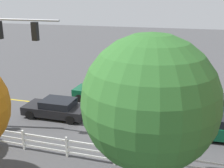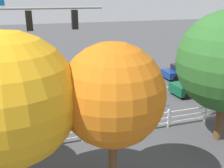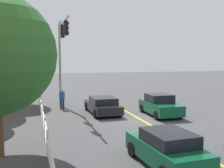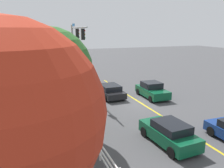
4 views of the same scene
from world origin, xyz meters
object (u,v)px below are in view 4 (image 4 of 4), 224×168
object	(u,v)px
tree_2	(17,55)
tree_0	(49,71)
car_1	(110,91)
tree_1	(14,62)
car_2	(169,133)
tree_3	(9,116)
tree_5	(35,53)
car_0	(152,90)
pedestrian	(77,84)

from	to	relation	value
tree_2	tree_0	bearing A→B (deg)	-169.38
car_1	tree_1	size ratio (longest dim) A/B	0.74
car_2	tree_2	size ratio (longest dim) A/B	0.63
car_1	tree_2	size ratio (longest dim) A/B	0.68
tree_0	tree_3	bearing A→B (deg)	166.73
car_2	tree_5	xyz separation A→B (m)	(16.76, 6.50, 3.38)
car_2	tree_5	distance (m)	18.30
car_1	car_2	size ratio (longest dim) A/B	1.09
car_1	car_0	bearing A→B (deg)	-115.14
car_0	tree_2	bearing A→B (deg)	-108.11
tree_2	tree_1	bearing A→B (deg)	176.32
tree_2	pedestrian	bearing A→B (deg)	-91.26
tree_1	car_1	bearing A→B (deg)	-85.45
car_1	tree_3	distance (m)	17.48
car_2	tree_5	bearing A→B (deg)	18.03
car_2	tree_5	size ratio (longest dim) A/B	0.64
tree_3	tree_5	size ratio (longest dim) A/B	1.10
tree_5	tree_0	bearing A→B (deg)	-179.49
tree_1	tree_3	xyz separation A→B (m)	(-14.20, -0.37, 0.41)
tree_2	tree_5	distance (m)	3.95
car_1	tree_0	size ratio (longest dim) A/B	0.64
tree_5	car_0	bearing A→B (deg)	-127.16
car_0	car_2	size ratio (longest dim) A/B	1.00
car_1	car_2	distance (m)	10.54
tree_0	pedestrian	bearing A→B (deg)	-20.46
car_0	car_1	xyz separation A→B (m)	(1.78, 3.91, -0.10)
pedestrian	tree_1	world-z (taller)	tree_1
car_2	tree_0	bearing A→B (deg)	61.03
tree_0	car_2	bearing A→B (deg)	-115.80
tree_0	tree_5	distance (m)	13.68
car_0	tree_3	xyz separation A→B (m)	(-13.11, 12.20, 3.81)
tree_1	tree_2	distance (m)	3.41
pedestrian	tree_3	distance (m)	18.67
car_1	pedestrian	size ratio (longest dim) A/B	2.63
car_1	tree_5	xyz separation A→B (m)	(6.23, 6.65, 3.45)
car_1	tree_2	bearing A→B (deg)	71.49
tree_0	tree_2	xyz separation A→B (m)	(10.17, 1.91, -0.04)
car_0	car_1	bearing A→B (deg)	-112.58
tree_1	tree_0	bearing A→B (deg)	-162.57
car_0	tree_3	bearing A→B (deg)	-41.06
car_0	tree_0	bearing A→B (deg)	-59.60
car_1	tree_0	xyz separation A→B (m)	(-7.45, 6.53, 3.71)
tree_2	tree_5	size ratio (longest dim) A/B	1.02
tree_5	tree_1	bearing A→B (deg)	163.84
car_1	car_2	bearing A→B (deg)	178.51
car_2	car_1	bearing A→B (deg)	-3.97
tree_5	car_1	bearing A→B (deg)	-133.12
pedestrian	tree_3	bearing A→B (deg)	-175.53
car_0	tree_5	world-z (taller)	tree_5
tree_0	tree_2	world-z (taller)	tree_0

